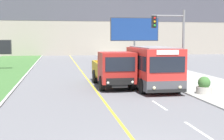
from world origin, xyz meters
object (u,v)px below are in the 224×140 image
Objects in this scene: car_distant at (113,63)px; billboard_large at (135,30)px; planter_round_near at (204,86)px; planter_round_second at (181,78)px; city_bus at (153,68)px; dump_truck at (114,70)px; traffic_light_mast at (174,39)px; planter_round_third at (163,72)px.

car_distant is 0.65× the size of billboard_large.
planter_round_near is 1.02× the size of planter_round_second.
dump_truck is (-2.53, 1.10, -0.20)m from city_bus.
planter_round_near is at bearing -81.72° from car_distant.
billboard_large reaches higher than dump_truck.
billboard_large is (2.72, 21.44, 1.17)m from traffic_light_mast.
billboard_large is 15.50m from planter_round_third.
dump_truck is at bearing 156.57° from city_bus.
city_bus is at bearing -89.73° from car_distant.
city_bus is 15.56m from car_distant.
city_bus is 2.76m from dump_truck.
traffic_light_mast is 4.11m from planter_round_second.
car_distant is (2.46, 14.44, -0.62)m from dump_truck.
billboard_large reaches higher than planter_round_third.
city_bus reaches higher than car_distant.
planter_round_third is (2.70, 5.67, -0.95)m from city_bus.
billboard_large is at bearing 85.61° from planter_round_third.
city_bus is at bearing 142.57° from traffic_light_mast.
traffic_light_mast reaches higher than car_distant.
dump_truck is 14.66m from car_distant.
city_bus is 1.07× the size of traffic_light_mast.
traffic_light_mast is (1.20, -16.40, 2.79)m from car_distant.
planter_round_near is at bearing -44.67° from city_bus.
planter_round_second is (0.14, 4.10, -0.00)m from planter_round_near.
car_distant is at bearing 101.21° from planter_round_second.
city_bus is at bearing -23.43° from dump_truck.
planter_round_second is at bearing -78.79° from car_distant.
car_distant is at bearing 80.34° from dump_truck.
dump_truck is 5.30m from planter_round_second.
dump_truck is 6.32× the size of planter_round_near.
traffic_light_mast reaches higher than dump_truck.
car_distant is at bearing -127.83° from billboard_large.
planter_round_second is (2.69, 1.57, -0.95)m from city_bus.
billboard_large is at bearing 86.54° from planter_round_second.
dump_truck is 1.59× the size of car_distant.
planter_round_near is at bearing -49.34° from traffic_light_mast.
planter_round_third is at bearing 89.95° from planter_round_second.
traffic_light_mast is at bearing 130.66° from planter_round_near.
city_bus is at bearing 135.33° from planter_round_near.
traffic_light_mast is at bearing -85.82° from car_distant.
billboard_large is 6.21× the size of planter_round_second.
planter_round_third is at bearing 64.55° from city_bus.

